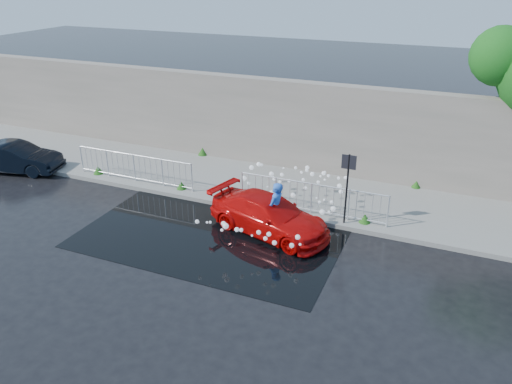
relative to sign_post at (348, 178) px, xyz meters
The scene contains 13 objects.
ground 5.50m from the sign_post, 143.57° to the right, with size 90.00×90.00×0.00m, color black.
pavement 4.90m from the sign_post, 155.66° to the left, with size 30.00×4.00×0.15m, color gray.
curb 4.51m from the sign_post, behind, with size 30.00×0.25×0.16m, color gray.
retaining_wall 5.87m from the sign_post, 135.69° to the left, with size 30.00×0.60×3.50m, color #6C655B.
puddle 4.59m from the sign_post, 150.42° to the right, with size 8.00×5.00×0.01m, color black.
sign_post is the anchor object (origin of this frame).
railing_left 8.26m from the sign_post, behind, with size 5.05×0.05×1.10m.
railing_right 1.57m from the sign_post, 168.23° to the left, with size 5.05×0.05×1.10m.
weeds 4.77m from the sign_post, 163.18° to the left, with size 12.17×3.93×0.43m.
water_spray 2.22m from the sign_post, behind, with size 3.66×5.24×0.92m.
red_car 2.69m from the sign_post, 149.75° to the right, with size 1.65×4.05×1.17m, color #BE0807.
dark_car 13.50m from the sign_post, behind, with size 1.28×3.66×1.21m, color black.
person 2.43m from the sign_post, 145.18° to the right, with size 0.64×0.42×1.75m, color blue.
Camera 1 is at (7.09, -11.06, 7.74)m, focal length 35.00 mm.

